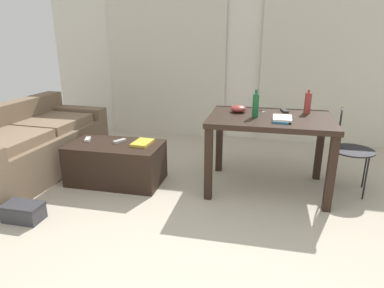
{
  "coord_description": "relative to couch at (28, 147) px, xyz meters",
  "views": [
    {
      "loc": [
        0.36,
        -1.6,
        1.52
      ],
      "look_at": [
        -0.37,
        1.66,
        0.42
      ],
      "focal_mm": 31.31,
      "sensor_mm": 36.0,
      "label": 1
    }
  ],
  "objects": [
    {
      "name": "bowl",
      "position": [
        2.31,
        0.3,
        0.48
      ],
      "size": [
        0.16,
        0.16,
        0.07
      ],
      "primitive_type": "ellipsoid",
      "color": "#9E3833",
      "rests_on": "craft_table"
    },
    {
      "name": "craft_table",
      "position": [
        2.63,
        0.17,
        0.34
      ],
      "size": [
        1.18,
        0.82,
        0.76
      ],
      "color": "black",
      "rests_on": "ground"
    },
    {
      "name": "magazine",
      "position": [
        1.35,
        0.05,
        0.13
      ],
      "size": [
        0.19,
        0.27,
        0.03
      ],
      "primitive_type": "cube",
      "rotation": [
        0.0,
        0.0,
        -0.08
      ],
      "color": "gold",
      "rests_on": "coffee_table"
    },
    {
      "name": "scissors",
      "position": [
        2.55,
        0.39,
        0.45
      ],
      "size": [
        0.07,
        0.1,
        0.0
      ],
      "color": "#9EA0A5",
      "rests_on": "craft_table"
    },
    {
      "name": "book_stack",
      "position": [
        2.74,
        0.04,
        0.46
      ],
      "size": [
        0.19,
        0.31,
        0.03
      ],
      "color": "#1E668C",
      "rests_on": "craft_table"
    },
    {
      "name": "ground_plane",
      "position": [
        2.22,
        -0.15,
        -0.31
      ],
      "size": [
        8.27,
        8.27,
        0.0
      ],
      "primitive_type": "plane",
      "color": "#B2A893"
    },
    {
      "name": "bottle_near",
      "position": [
        2.49,
        0.11,
        0.56
      ],
      "size": [
        0.06,
        0.06,
        0.27
      ],
      "color": "#195B2D",
      "rests_on": "craft_table"
    },
    {
      "name": "wire_chair",
      "position": [
        3.37,
        0.3,
        0.21
      ],
      "size": [
        0.41,
        0.44,
        0.85
      ],
      "color": "black",
      "rests_on": "ground"
    },
    {
      "name": "tv_remote_primary",
      "position": [
        0.73,
        0.04,
        0.12
      ],
      "size": [
        0.1,
        0.15,
        0.02
      ],
      "primitive_type": "cube",
      "rotation": [
        0.0,
        0.0,
        0.35
      ],
      "color": "#B7B7B2",
      "rests_on": "coffee_table"
    },
    {
      "name": "bottle_far",
      "position": [
        2.99,
        0.4,
        0.55
      ],
      "size": [
        0.07,
        0.07,
        0.24
      ],
      "color": "#99332D",
      "rests_on": "craft_table"
    },
    {
      "name": "coffee_table",
      "position": [
        1.07,
        -0.02,
        -0.1
      ],
      "size": [
        0.97,
        0.54,
        0.42
      ],
      "color": "black",
      "rests_on": "ground"
    },
    {
      "name": "tv_remote_on_table",
      "position": [
        2.77,
        0.42,
        0.45
      ],
      "size": [
        0.08,
        0.15,
        0.02
      ],
      "primitive_type": "cube",
      "rotation": [
        0.0,
        0.0,
        0.22
      ],
      "color": "#232326",
      "rests_on": "craft_table"
    },
    {
      "name": "shoebox",
      "position": [
        0.63,
        -0.93,
        -0.24
      ],
      "size": [
        0.33,
        0.19,
        0.15
      ],
      "color": "#38383D",
      "rests_on": "ground"
    },
    {
      "name": "tv_remote_secondary",
      "position": [
        1.09,
        0.06,
        0.12
      ],
      "size": [
        0.11,
        0.15,
        0.02
      ],
      "primitive_type": "cube",
      "rotation": [
        0.0,
        0.0,
        -0.52
      ],
      "color": "#B7B7B2",
      "rests_on": "coffee_table"
    },
    {
      "name": "wall_back",
      "position": [
        2.22,
        1.97,
        0.89
      ],
      "size": [
        6.01,
        0.1,
        2.41
      ],
      "primitive_type": "cube",
      "color": "silver",
      "rests_on": "ground"
    },
    {
      "name": "curtains",
      "position": [
        2.22,
        1.89,
        0.75
      ],
      "size": [
        4.1,
        0.03,
        2.13
      ],
      "color": "beige",
      "rests_on": "ground"
    },
    {
      "name": "couch",
      "position": [
        0.0,
        0.0,
        0.0
      ],
      "size": [
        0.97,
        1.95,
        0.77
      ],
      "color": "brown",
      "rests_on": "ground"
    }
  ]
}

